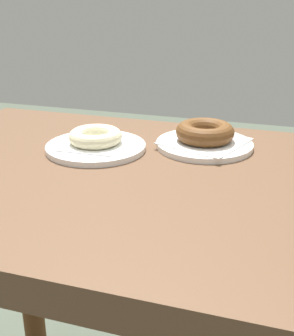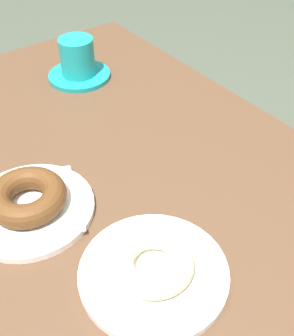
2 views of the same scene
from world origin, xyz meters
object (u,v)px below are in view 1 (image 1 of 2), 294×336
object	(u,v)px
donut_chocolate_ring	(205,132)
donut_sugar_ring	(95,136)
plate_chocolate_ring	(204,145)
plate_sugar_ring	(96,147)

from	to	relation	value
donut_chocolate_ring	donut_sugar_ring	size ratio (longest dim) A/B	1.11
donut_sugar_ring	donut_chocolate_ring	bearing A→B (deg)	-158.22
plate_chocolate_ring	donut_sugar_ring	world-z (taller)	donut_sugar_ring
plate_sugar_ring	donut_sugar_ring	size ratio (longest dim) A/B	1.88
donut_chocolate_ring	plate_chocolate_ring	bearing A→B (deg)	90.00
plate_chocolate_ring	plate_sugar_ring	size ratio (longest dim) A/B	0.98
plate_chocolate_ring	donut_chocolate_ring	xyz separation A→B (m)	(0.00, -0.00, 0.03)
plate_chocolate_ring	donut_chocolate_ring	size ratio (longest dim) A/B	1.66
donut_chocolate_ring	plate_sugar_ring	xyz separation A→B (m)	(0.21, 0.08, -0.03)
donut_chocolate_ring	plate_sugar_ring	world-z (taller)	donut_chocolate_ring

